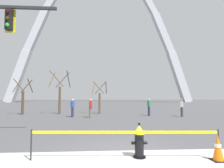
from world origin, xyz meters
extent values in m
plane|color=#474749|center=(0.00, 0.00, 0.00)|extent=(240.00, 240.00, 0.00)
cylinder|color=black|center=(0.59, -0.53, 0.03)|extent=(0.36, 0.36, 0.05)
cylinder|color=black|center=(0.59, -0.53, 0.36)|extent=(0.26, 0.26, 0.62)
cylinder|color=gold|center=(0.59, -0.53, 0.69)|extent=(0.30, 0.30, 0.04)
cone|color=gold|center=(0.59, -0.53, 0.82)|extent=(0.30, 0.30, 0.22)
cylinder|color=black|center=(0.59, -0.53, 0.96)|extent=(0.06, 0.06, 0.06)
cylinder|color=black|center=(0.41, -0.53, 0.42)|extent=(0.10, 0.09, 0.09)
cylinder|color=black|center=(0.77, -0.53, 0.42)|extent=(0.10, 0.09, 0.09)
cylinder|color=black|center=(0.59, -0.33, 0.33)|extent=(0.13, 0.14, 0.13)
cylinder|color=black|center=(0.59, -0.25, 0.33)|extent=(0.15, 0.03, 0.15)
cylinder|color=#232326|center=(-2.43, -0.58, 0.43)|extent=(0.04, 0.04, 0.85)
cylinder|color=#232326|center=(2.73, -0.92, 0.43)|extent=(0.04, 0.04, 0.85)
cube|color=yellow|center=(0.15, -0.75, 0.77)|extent=(5.16, 0.34, 0.08)
cube|color=black|center=(2.68, -0.96, 0.01)|extent=(0.36, 0.36, 0.03)
cone|color=orange|center=(2.68, -0.96, 0.38)|extent=(0.28, 0.28, 0.70)
cylinder|color=white|center=(2.68, -0.96, 0.42)|extent=(0.17, 0.17, 0.08)
cube|color=#232326|center=(-4.84, 2.17, 5.60)|extent=(4.80, 0.12, 0.12)
cube|color=black|center=(-4.44, 2.17, 5.05)|extent=(0.26, 0.24, 0.90)
cube|color=gold|center=(-4.44, 2.31, 5.05)|extent=(0.44, 0.03, 1.04)
sphere|color=#360606|center=(-4.44, 2.04, 5.33)|extent=(0.16, 0.16, 0.16)
sphere|color=#392706|center=(-4.44, 2.04, 5.05)|extent=(0.16, 0.16, 0.16)
sphere|color=green|center=(-4.44, 2.04, 4.77)|extent=(0.16, 0.16, 0.16)
cube|color=#B2B5BC|center=(-27.14, 58.15, 8.50)|extent=(7.91, 2.57, 17.88)
cube|color=#B2B5BC|center=(-21.71, 58.15, 23.80)|extent=(7.60, 2.30, 14.55)
cube|color=#B2B5BC|center=(16.28, 58.15, 35.71)|extent=(7.27, 2.03, 11.24)
cube|color=#B2B5BC|center=(21.71, 58.15, 23.80)|extent=(7.60, 2.30, 14.55)
cube|color=#B2B5BC|center=(27.14, 58.15, 8.50)|extent=(7.91, 2.57, 17.88)
cylinder|color=#473323|center=(-8.19, 13.62, 1.14)|extent=(0.24, 0.24, 2.27)
cylinder|color=#473323|center=(-8.88, 13.76, 2.89)|extent=(0.32, 1.23, 1.37)
cylinder|color=#473323|center=(-7.48, 13.55, 2.89)|extent=(0.20, 1.24, 1.37)
cylinder|color=#473323|center=(-8.12, 14.33, 2.89)|extent=(1.24, 0.20, 1.37)
cylinder|color=#473323|center=(-8.34, 12.93, 2.89)|extent=(1.23, 0.35, 1.37)
cylinder|color=brown|center=(-4.63, 14.04, 1.42)|extent=(0.24, 0.24, 2.83)
cylinder|color=brown|center=(-5.50, 14.21, 3.60)|extent=(0.38, 1.52, 1.69)
cylinder|color=brown|center=(-3.76, 13.95, 3.60)|extent=(0.23, 1.53, 1.69)
cylinder|color=brown|center=(-4.55, 14.91, 3.60)|extent=(1.53, 0.23, 1.69)
cylinder|color=brown|center=(-4.82, 13.18, 3.60)|extent=(1.51, 0.41, 1.69)
cylinder|color=brown|center=(-0.50, 14.02, 1.08)|extent=(0.24, 0.24, 2.16)
cylinder|color=brown|center=(-1.16, 14.15, 2.74)|extent=(0.31, 1.17, 1.30)
cylinder|color=brown|center=(0.16, 13.96, 2.74)|extent=(0.20, 1.18, 1.30)
cylinder|color=brown|center=(-0.44, 14.69, 2.74)|extent=(1.18, 0.20, 1.30)
cylinder|color=brown|center=(-0.65, 13.37, 2.74)|extent=(1.17, 0.33, 1.30)
cylinder|color=#232847|center=(-2.88, 10.89, 0.42)|extent=(0.22, 0.22, 0.84)
cube|color=#2D4C99|center=(-2.88, 10.89, 1.11)|extent=(0.35, 0.39, 0.54)
sphere|color=tan|center=(-2.88, 10.89, 1.49)|extent=(0.20, 0.20, 0.20)
cylinder|color=#232847|center=(4.09, 11.61, 0.42)|extent=(0.22, 0.22, 0.84)
cube|color=#23754C|center=(4.09, 11.61, 1.11)|extent=(0.37, 0.39, 0.54)
sphere|color=tan|center=(4.09, 11.61, 1.49)|extent=(0.20, 0.20, 0.20)
cylinder|color=brown|center=(-1.29, 10.22, 0.42)|extent=(0.22, 0.22, 0.84)
cube|color=#B22323|center=(-1.29, 10.22, 1.11)|extent=(0.25, 0.37, 0.54)
sphere|color=tan|center=(-1.29, 10.22, 1.49)|extent=(0.20, 0.20, 0.20)
cylinder|color=#38383D|center=(6.78, 10.54, 0.42)|extent=(0.22, 0.22, 0.84)
cube|color=beige|center=(6.78, 10.54, 1.11)|extent=(0.34, 0.39, 0.54)
sphere|color=#936B4C|center=(6.78, 10.54, 1.49)|extent=(0.20, 0.20, 0.20)
camera|label=1|loc=(-0.57, -6.08, 1.74)|focal=30.66mm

